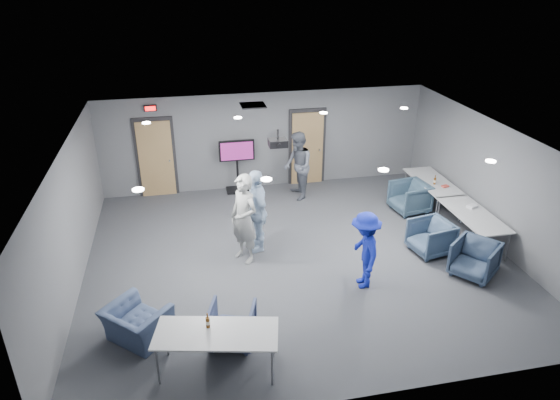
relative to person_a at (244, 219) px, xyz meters
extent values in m
plane|color=#3B3E43|center=(1.14, -0.14, -0.98)|extent=(9.00, 9.00, 0.00)
plane|color=white|center=(1.14, -0.14, 1.72)|extent=(9.00, 9.00, 0.00)
cube|color=slate|center=(1.14, 3.86, 0.37)|extent=(9.00, 0.02, 2.70)
cube|color=slate|center=(1.14, -4.14, 0.37)|extent=(9.00, 0.02, 2.70)
cube|color=slate|center=(-3.36, -0.14, 0.37)|extent=(0.02, 8.00, 2.70)
cube|color=slate|center=(5.64, -0.14, 0.37)|extent=(0.02, 8.00, 2.70)
cube|color=black|center=(-1.86, 3.83, 0.10)|extent=(1.06, 0.06, 2.24)
cube|color=#9F784D|center=(-1.86, 3.79, 0.07)|extent=(0.90, 0.05, 2.10)
cylinder|color=gray|center=(-1.51, 3.74, 0.02)|extent=(0.04, 0.10, 0.04)
cube|color=black|center=(2.34, 3.83, 0.10)|extent=(1.06, 0.06, 2.24)
cube|color=#9F784D|center=(2.34, 3.79, 0.07)|extent=(0.90, 0.05, 2.10)
cylinder|color=gray|center=(2.69, 3.74, 0.02)|extent=(0.04, 0.10, 0.04)
cube|color=black|center=(-1.86, 3.80, 1.47)|extent=(0.32, 0.06, 0.16)
cube|color=#FF0C0C|center=(-1.86, 3.76, 1.47)|extent=(0.26, 0.02, 0.11)
cube|color=black|center=(0.64, 2.66, 1.70)|extent=(0.60, 0.60, 0.03)
cylinder|color=white|center=(-1.86, -1.94, 1.70)|extent=(0.18, 0.18, 0.02)
cylinder|color=white|center=(-1.86, 1.66, 1.70)|extent=(0.18, 0.18, 0.02)
cylinder|color=white|center=(0.14, -1.94, 1.70)|extent=(0.18, 0.18, 0.02)
cylinder|color=white|center=(0.14, 1.66, 1.70)|extent=(0.18, 0.18, 0.02)
cylinder|color=white|center=(2.14, -1.94, 1.70)|extent=(0.18, 0.18, 0.02)
cylinder|color=white|center=(2.14, 1.66, 1.70)|extent=(0.18, 0.18, 0.02)
cylinder|color=white|center=(4.14, -1.94, 1.70)|extent=(0.18, 0.18, 0.02)
cylinder|color=white|center=(4.14, 1.66, 1.70)|extent=(0.18, 0.18, 0.02)
imported|color=#939693|center=(0.00, 0.00, 0.00)|extent=(0.79, 0.86, 1.96)
imported|color=slate|center=(1.84, 2.86, -0.06)|extent=(0.70, 0.90, 1.84)
imported|color=silver|center=(0.33, 0.42, -0.04)|extent=(0.57, 1.15, 1.89)
imported|color=#18249C|center=(2.15, -1.42, -0.19)|extent=(0.69, 1.08, 1.59)
imported|color=#364B5D|center=(4.47, 1.45, -0.59)|extent=(0.98, 0.96, 0.79)
imported|color=#384A61|center=(4.04, -0.54, -0.61)|extent=(0.96, 0.94, 0.75)
imported|color=#324056|center=(4.49, -1.55, -0.60)|extent=(1.16, 1.15, 0.76)
imported|color=#394364|center=(-0.58, -2.54, -0.63)|extent=(0.94, 0.96, 0.70)
imported|color=#3E4C6B|center=(-2.14, -2.15, -0.66)|extent=(1.30, 1.30, 0.64)
cube|color=#A8ABAD|center=(5.14, 1.58, -0.27)|extent=(0.81, 1.95, 0.03)
cylinder|color=gray|center=(4.82, 2.48, -0.63)|extent=(0.04, 0.04, 0.70)
cylinder|color=gray|center=(4.82, 0.69, -0.63)|extent=(0.04, 0.04, 0.70)
cylinder|color=gray|center=(5.47, 2.48, -0.63)|extent=(0.04, 0.04, 0.70)
cylinder|color=gray|center=(5.47, 0.69, -0.63)|extent=(0.04, 0.04, 0.70)
cube|color=#A8ABAD|center=(5.14, -0.32, -0.27)|extent=(0.82, 1.96, 0.03)
cylinder|color=gray|center=(4.82, 0.58, -0.63)|extent=(0.04, 0.04, 0.70)
cylinder|color=gray|center=(4.82, -1.22, -0.63)|extent=(0.04, 0.04, 0.70)
cylinder|color=gray|center=(5.47, 0.58, -0.63)|extent=(0.04, 0.04, 0.70)
cylinder|color=gray|center=(5.47, -1.22, -0.63)|extent=(0.04, 0.04, 0.70)
cube|color=#A8ABAD|center=(-0.88, -3.14, -0.27)|extent=(2.01, 1.17, 0.03)
cylinder|color=gray|center=(0.04, -3.02, -0.63)|extent=(0.04, 0.04, 0.70)
cylinder|color=gray|center=(-1.65, -2.65, -0.63)|extent=(0.04, 0.04, 0.70)
cylinder|color=gray|center=(-0.10, -3.63, -0.63)|extent=(0.04, 0.04, 0.70)
cylinder|color=gray|center=(-1.79, -3.26, -0.63)|extent=(0.04, 0.04, 0.70)
cylinder|color=#5C340F|center=(-0.98, -2.99, -0.16)|extent=(0.06, 0.06, 0.18)
cylinder|color=#5C340F|center=(-0.98, -2.99, -0.03)|extent=(0.02, 0.02, 0.08)
cylinder|color=beige|center=(-0.98, -2.99, -0.16)|extent=(0.07, 0.07, 0.06)
cylinder|color=#5C340F|center=(5.08, 1.39, -0.17)|extent=(0.06, 0.06, 0.17)
cylinder|color=#5C340F|center=(5.08, 1.39, -0.04)|extent=(0.02, 0.02, 0.08)
cylinder|color=beige|center=(5.08, 1.39, -0.17)|extent=(0.06, 0.06, 0.06)
cube|color=#BC3A2F|center=(5.26, 1.18, -0.23)|extent=(0.20, 0.15, 0.04)
cube|color=silver|center=(5.30, -0.01, -0.23)|extent=(0.27, 0.23, 0.05)
cube|color=black|center=(0.31, 3.61, -0.95)|extent=(0.65, 0.46, 0.06)
cylinder|color=black|center=(0.31, 3.61, -0.38)|extent=(0.06, 0.06, 1.11)
cube|color=black|center=(0.31, 3.61, 0.22)|extent=(0.97, 0.07, 0.57)
cube|color=#671655|center=(0.31, 3.56, 0.22)|extent=(0.88, 0.01, 0.50)
cylinder|color=black|center=(0.85, 0.61, 1.60)|extent=(0.04, 0.04, 0.22)
cube|color=black|center=(0.85, 0.61, 1.42)|extent=(0.39, 0.34, 0.15)
cylinder|color=black|center=(0.85, 0.43, 1.42)|extent=(0.08, 0.06, 0.08)
camera|label=1|loc=(-1.13, -9.21, 4.85)|focal=32.00mm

